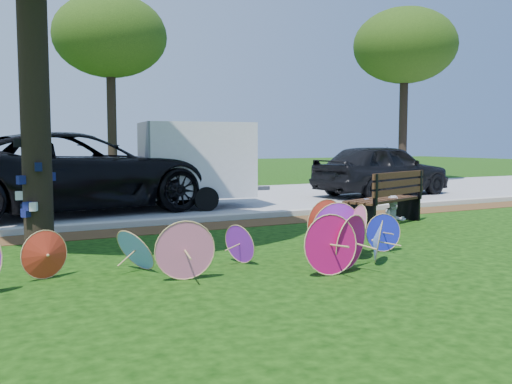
% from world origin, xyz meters
% --- Properties ---
extents(ground, '(90.00, 90.00, 0.00)m').
position_xyz_m(ground, '(0.00, 0.00, 0.00)').
color(ground, black).
rests_on(ground, ground).
extents(mulch_strip, '(90.00, 1.00, 0.01)m').
position_xyz_m(mulch_strip, '(0.00, 4.50, 0.01)').
color(mulch_strip, '#472D16').
rests_on(mulch_strip, ground).
extents(curb, '(90.00, 0.30, 0.12)m').
position_xyz_m(curb, '(0.00, 5.20, 0.06)').
color(curb, '#B7B5AD').
rests_on(curb, ground).
extents(street, '(90.00, 8.00, 0.01)m').
position_xyz_m(street, '(0.00, 9.35, 0.01)').
color(street, gray).
rests_on(street, ground).
extents(parasol_pile, '(6.57, 1.82, 0.86)m').
position_xyz_m(parasol_pile, '(-0.09, 0.73, 0.37)').
color(parasol_pile, '#6692FD').
rests_on(parasol_pile, ground).
extents(black_van, '(7.28, 4.11, 1.92)m').
position_xyz_m(black_van, '(-1.22, 8.06, 0.96)').
color(black_van, black).
rests_on(black_van, ground).
extents(dark_pickup, '(5.03, 2.58, 1.64)m').
position_xyz_m(dark_pickup, '(8.16, 8.11, 0.82)').
color(dark_pickup, black).
rests_on(dark_pickup, ground).
extents(cargo_trailer, '(2.88, 2.02, 2.49)m').
position_xyz_m(cargo_trailer, '(1.73, 7.69, 1.24)').
color(cargo_trailer, silver).
rests_on(cargo_trailer, ground).
extents(park_bench, '(2.21, 1.45, 1.08)m').
position_xyz_m(park_bench, '(4.07, 3.17, 0.54)').
color(park_bench, black).
rests_on(park_bench, ground).
extents(person_left, '(0.44, 0.35, 1.05)m').
position_xyz_m(person_left, '(3.72, 3.22, 0.52)').
color(person_left, '#383B4D').
rests_on(person_left, ground).
extents(person_right, '(0.59, 0.49, 1.11)m').
position_xyz_m(person_right, '(4.42, 3.22, 0.55)').
color(person_right, silver).
rests_on(person_right, ground).
extents(bg_trees, '(26.53, 7.94, 7.40)m').
position_xyz_m(bg_trees, '(2.11, 14.33, 5.77)').
color(bg_trees, black).
rests_on(bg_trees, ground).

